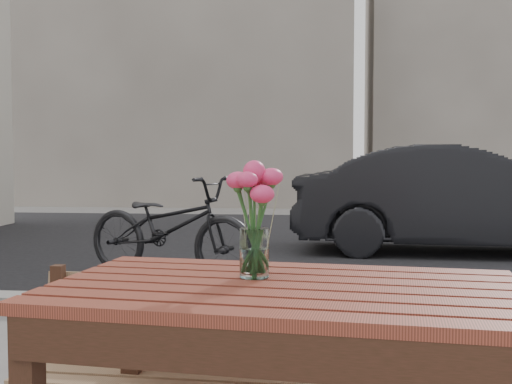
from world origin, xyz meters
The scene contains 7 objects.
street centered at (0.00, 5.06, 0.03)m, with size 30.00×8.12×0.12m.
backdrop_buildings centered at (0.17, 14.40, 3.60)m, with size 15.50×4.00×8.00m.
main_table centered at (0.20, 0.17, 0.68)m, with size 1.40×0.92×0.81m.
main_bench centered at (-0.14, 0.64, 0.47)m, with size 1.26×0.43×0.77m.
main_vase centered at (0.10, 0.27, 1.03)m, with size 0.19×0.19×0.35m.
parked_car centered at (1.96, 6.27, 0.65)m, with size 1.37×3.94×1.30m, color black.
bicycle centered at (-1.14, 4.36, 0.49)m, with size 0.65×1.88×0.99m, color black.
Camera 1 is at (0.30, -1.62, 1.18)m, focal length 45.00 mm.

